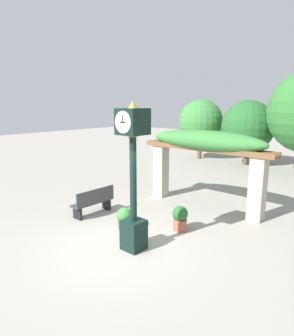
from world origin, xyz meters
The scene contains 6 objects.
ground_plane centered at (0.00, 0.00, 0.00)m, with size 60.00×60.00×0.00m, color gray.
pedestal_clock centered at (0.36, 0.14, 1.91)m, with size 0.60×0.65×3.65m.
pergola centered at (0.00, 4.04, 2.09)m, with size 4.85×1.04×2.71m.
potted_plant_near_left centered at (0.58, 1.83, 0.38)m, with size 0.45×0.45×0.73m.
potted_plant_near_right centered at (-0.69, 0.85, 0.34)m, with size 0.47×0.47×0.65m.
park_bench centered at (-2.28, 0.99, 0.43)m, with size 0.42×1.50×0.89m.
Camera 1 is at (5.22, -4.85, 3.60)m, focal length 32.00 mm.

